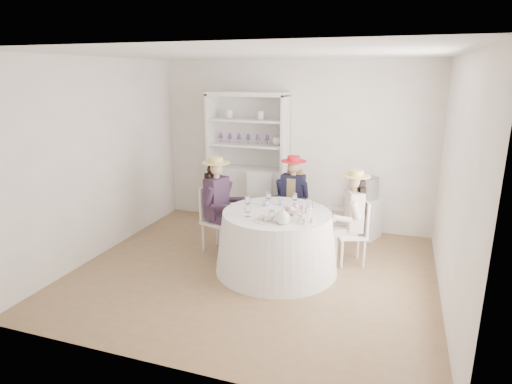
% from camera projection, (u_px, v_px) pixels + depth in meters
% --- Properties ---
extents(ground, '(4.50, 4.50, 0.00)m').
position_uv_depth(ground, '(254.00, 272.00, 5.54)').
color(ground, brown).
rests_on(ground, ground).
extents(ceiling, '(4.50, 4.50, 0.00)m').
position_uv_depth(ceiling, '(253.00, 54.00, 4.82)').
color(ceiling, white).
rests_on(ceiling, wall_back).
extents(wall_back, '(4.50, 0.00, 4.50)m').
position_uv_depth(wall_back, '(293.00, 145.00, 7.00)').
color(wall_back, silver).
rests_on(wall_back, ground).
extents(wall_front, '(4.50, 0.00, 4.50)m').
position_uv_depth(wall_front, '(170.00, 223.00, 3.36)').
color(wall_front, silver).
rests_on(wall_front, ground).
extents(wall_left, '(0.00, 4.50, 4.50)m').
position_uv_depth(wall_left, '(99.00, 159.00, 5.88)').
color(wall_left, silver).
rests_on(wall_left, ground).
extents(wall_right, '(0.00, 4.50, 4.50)m').
position_uv_depth(wall_right, '(456.00, 185.00, 4.48)').
color(wall_right, silver).
rests_on(wall_right, ground).
extents(tea_table, '(1.58, 1.58, 0.79)m').
position_uv_depth(tea_table, '(277.00, 241.00, 5.51)').
color(tea_table, white).
rests_on(tea_table, ground).
extents(hutch, '(1.49, 0.99, 2.20)m').
position_uv_depth(hutch, '(249.00, 178.00, 7.16)').
color(hutch, silver).
rests_on(hutch, ground).
extents(side_table, '(0.52, 0.52, 0.63)m').
position_uv_depth(side_table, '(365.00, 217.00, 6.67)').
color(side_table, silver).
rests_on(side_table, ground).
extents(hatbox, '(0.43, 0.43, 0.33)m').
position_uv_depth(hatbox, '(368.00, 188.00, 6.54)').
color(hatbox, black).
rests_on(hatbox, side_table).
extents(guest_left, '(0.56, 0.52, 1.37)m').
position_uv_depth(guest_left, '(218.00, 199.00, 6.01)').
color(guest_left, silver).
rests_on(guest_left, ground).
extents(guest_mid, '(0.48, 0.50, 1.32)m').
position_uv_depth(guest_mid, '(292.00, 194.00, 6.36)').
color(guest_mid, silver).
rests_on(guest_mid, ground).
extents(guest_right, '(0.54, 0.49, 1.29)m').
position_uv_depth(guest_right, '(352.00, 212.00, 5.60)').
color(guest_right, silver).
rests_on(guest_right, ground).
extents(spare_chair, '(0.44, 0.44, 1.00)m').
position_uv_depth(spare_chair, '(261.00, 199.00, 6.84)').
color(spare_chair, silver).
rests_on(spare_chair, ground).
extents(teacup_a, '(0.10, 0.10, 0.07)m').
position_uv_depth(teacup_a, '(266.00, 204.00, 5.64)').
color(teacup_a, white).
rests_on(teacup_a, tea_table).
extents(teacup_b, '(0.09, 0.09, 0.07)m').
position_uv_depth(teacup_b, '(281.00, 203.00, 5.67)').
color(teacup_b, white).
rests_on(teacup_b, tea_table).
extents(teacup_c, '(0.09, 0.09, 0.06)m').
position_uv_depth(teacup_c, '(301.00, 209.00, 5.42)').
color(teacup_c, white).
rests_on(teacup_c, tea_table).
extents(flower_bowl, '(0.26, 0.26, 0.05)m').
position_uv_depth(flower_bowl, '(294.00, 212.00, 5.30)').
color(flower_bowl, white).
rests_on(flower_bowl, tea_table).
extents(flower_arrangement, '(0.17, 0.18, 0.07)m').
position_uv_depth(flower_arrangement, '(291.00, 209.00, 5.23)').
color(flower_arrangement, '#D96C92').
rests_on(flower_arrangement, tea_table).
extents(table_teapot, '(0.23, 0.17, 0.18)m').
position_uv_depth(table_teapot, '(283.00, 218.00, 4.96)').
color(table_teapot, white).
rests_on(table_teapot, tea_table).
extents(sandwich_plate, '(0.28, 0.28, 0.06)m').
position_uv_depth(sandwich_plate, '(266.00, 219.00, 5.08)').
color(sandwich_plate, white).
rests_on(sandwich_plate, tea_table).
extents(cupcake_stand, '(0.21, 0.21, 0.20)m').
position_uv_depth(cupcake_stand, '(306.00, 217.00, 5.00)').
color(cupcake_stand, white).
rests_on(cupcake_stand, tea_table).
extents(stemware_set, '(0.88, 0.88, 0.15)m').
position_uv_depth(stemware_set, '(277.00, 206.00, 5.39)').
color(stemware_set, white).
rests_on(stemware_set, tea_table).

